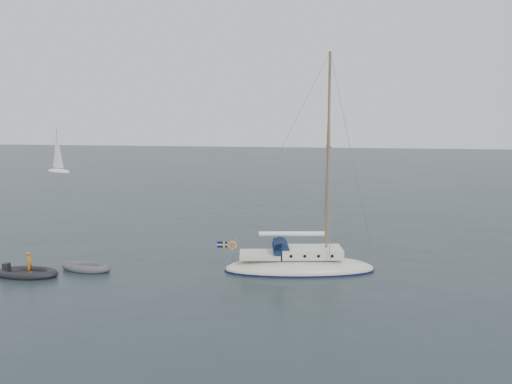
# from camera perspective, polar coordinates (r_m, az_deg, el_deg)

# --- Properties ---
(ground) EXTENTS (300.00, 300.00, 0.00)m
(ground) POSITION_cam_1_polar(r_m,az_deg,el_deg) (29.43, -1.01, -8.58)
(ground) COLOR black
(ground) RESTS_ON ground
(sailboat) EXTENTS (8.93, 2.68, 12.72)m
(sailboat) POSITION_cam_1_polar(r_m,az_deg,el_deg) (28.51, 5.02, -7.14)
(sailboat) COLOR beige
(sailboat) RESTS_ON ground
(dinghy) EXTENTS (3.07, 1.39, 0.44)m
(dinghy) POSITION_cam_1_polar(r_m,az_deg,el_deg) (30.34, -18.84, -8.12)
(dinghy) COLOR #49494E
(dinghy) RESTS_ON ground
(rib) EXTENTS (3.56, 1.62, 1.38)m
(rib) POSITION_cam_1_polar(r_m,az_deg,el_deg) (30.41, -24.72, -8.34)
(rib) COLOR black
(rib) RESTS_ON ground
(distant_yacht_a) EXTENTS (5.91, 3.15, 7.83)m
(distant_yacht_a) POSITION_cam_1_polar(r_m,az_deg,el_deg) (93.44, -21.75, 4.20)
(distant_yacht_a) COLOR white
(distant_yacht_a) RESTS_ON ground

